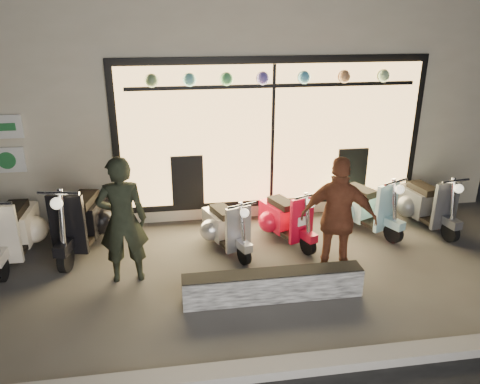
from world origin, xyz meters
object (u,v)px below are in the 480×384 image
object	(u,v)px
woman	(338,219)
scooter_red	(283,217)
man	(122,220)
scooter_silver	(224,225)
graffiti_barrier	(273,285)

from	to	relation	value
woman	scooter_red	bearing A→B (deg)	-49.91
man	woman	distance (m)	2.96
scooter_red	man	bearing A→B (deg)	179.02
scooter_silver	scooter_red	xyz separation A→B (m)	(1.01, 0.16, 0.01)
scooter_silver	scooter_red	world-z (taller)	scooter_red
man	scooter_silver	bearing A→B (deg)	-154.68
scooter_silver	graffiti_barrier	bearing A→B (deg)	-93.67
graffiti_barrier	man	xyz separation A→B (m)	(-1.93, 0.79, 0.71)
scooter_silver	woman	distance (m)	1.92
man	woman	world-z (taller)	man
scooter_red	scooter_silver	bearing A→B (deg)	167.12
scooter_silver	man	world-z (taller)	man
scooter_red	woman	size ratio (longest dim) A/B	0.73
man	graffiti_barrier	bearing A→B (deg)	155.13
scooter_red	woman	bearing A→B (deg)	-92.13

